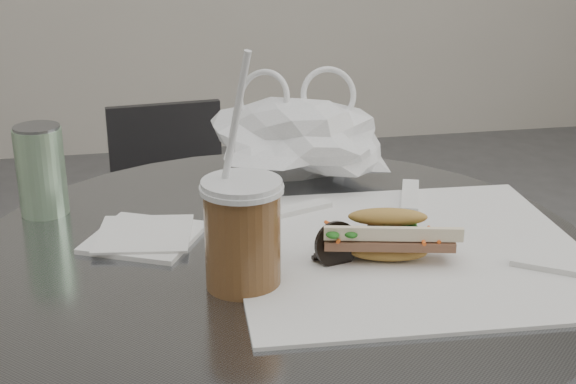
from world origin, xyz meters
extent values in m
cylinder|color=slate|center=(0.00, 0.20, 0.73)|extent=(0.76, 0.76, 0.02)
cylinder|color=#2A2A2C|center=(-0.08, 1.08, 0.01)|extent=(0.31, 0.31, 0.02)
cylinder|color=#2A2A2C|center=(-0.08, 1.08, 0.21)|extent=(0.06, 0.06, 0.41)
cylinder|color=#2A2A2C|center=(-0.08, 1.08, 0.41)|extent=(0.35, 0.35, 0.02)
cube|color=#2A2A2C|center=(-0.10, 1.25, 0.54)|extent=(0.28, 0.05, 0.24)
cube|color=white|center=(0.15, 0.16, 0.74)|extent=(0.43, 0.41, 0.00)
ellipsoid|color=#C08A48|center=(0.11, 0.13, 0.75)|extent=(0.19, 0.10, 0.02)
cube|color=brown|center=(0.11, 0.13, 0.77)|extent=(0.15, 0.07, 0.01)
ellipsoid|color=#C08A48|center=(0.11, 0.14, 0.79)|extent=(0.19, 0.10, 0.03)
cylinder|color=brown|center=(-0.06, 0.11, 0.79)|extent=(0.08, 0.08, 0.11)
cylinder|color=silver|center=(-0.06, 0.11, 0.85)|extent=(0.09, 0.09, 0.01)
cylinder|color=white|center=(-0.07, 0.12, 0.90)|extent=(0.04, 0.05, 0.20)
cylinder|color=black|center=(0.05, 0.14, 0.76)|extent=(0.06, 0.03, 0.05)
cylinder|color=black|center=(0.12, 0.16, 0.76)|extent=(0.06, 0.03, 0.05)
cube|color=black|center=(0.08, 0.15, 0.76)|extent=(0.02, 0.01, 0.01)
cube|color=white|center=(-0.16, 0.26, 0.74)|extent=(0.17, 0.17, 0.01)
cube|color=white|center=(-0.16, 0.26, 0.75)|extent=(0.13, 0.13, 0.00)
cylinder|color=#63A962|center=(-0.29, 0.37, 0.80)|extent=(0.06, 0.06, 0.12)
cylinder|color=slate|center=(-0.29, 0.37, 0.86)|extent=(0.06, 0.06, 0.00)
camera|label=1|loc=(-0.16, -0.66, 1.14)|focal=50.00mm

